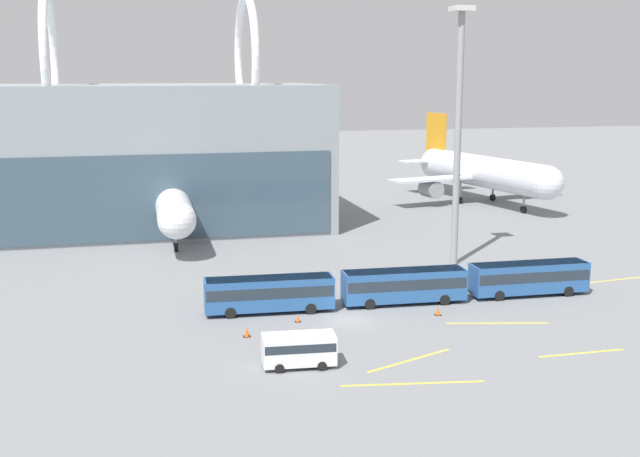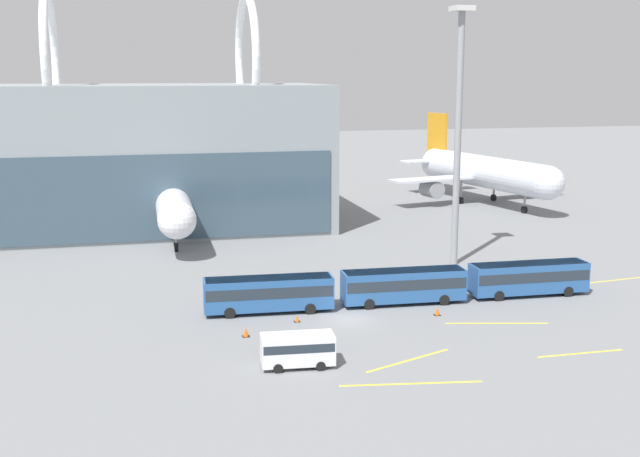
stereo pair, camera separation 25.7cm
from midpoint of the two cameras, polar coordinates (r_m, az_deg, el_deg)
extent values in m
plane|color=slate|center=(70.36, 1.98, -6.48)|extent=(440.00, 440.00, 0.00)
torus|color=white|center=(112.69, -18.75, 11.50)|extent=(1.10, 17.28, 17.28)
torus|color=white|center=(113.60, -5.32, 12.02)|extent=(1.10, 17.28, 17.28)
cylinder|color=white|center=(108.58, -10.62, 2.20)|extent=(5.08, 35.01, 4.35)
sphere|color=white|center=(91.36, -10.21, 0.56)|extent=(4.26, 4.26, 4.26)
cone|color=white|center=(125.86, -10.92, 3.39)|extent=(4.29, 7.75, 4.13)
cube|color=white|center=(110.80, -10.65, 1.97)|extent=(37.46, 4.38, 0.35)
cylinder|color=gray|center=(111.84, -5.26, 1.46)|extent=(2.43, 3.64, 2.35)
cylinder|color=gray|center=(111.20, -16.02, 1.02)|extent=(2.43, 3.64, 2.35)
cube|color=#5B338C|center=(124.41, -11.00, 5.84)|extent=(0.54, 6.79, 9.69)
cube|color=white|center=(124.96, -10.91, 3.53)|extent=(11.37, 3.44, 0.28)
cylinder|color=gray|center=(97.45, -10.31, -0.20)|extent=(0.36, 0.36, 3.83)
cylinder|color=black|center=(97.83, -10.28, -1.30)|extent=(0.47, 1.11, 1.10)
cylinder|color=gray|center=(111.18, -9.16, 1.22)|extent=(0.36, 0.36, 3.83)
cylinder|color=black|center=(111.52, -9.13, 0.25)|extent=(0.47, 1.11, 1.10)
cylinder|color=gray|center=(111.00, -12.08, 1.10)|extent=(0.36, 0.36, 3.83)
cylinder|color=black|center=(111.34, -12.04, 0.13)|extent=(0.47, 1.11, 1.10)
cylinder|color=silver|center=(133.29, 11.56, 3.98)|extent=(11.30, 30.04, 5.12)
sphere|color=silver|center=(121.99, 15.79, 3.15)|extent=(5.02, 5.02, 5.02)
cone|color=silver|center=(145.22, 7.99, 4.66)|extent=(6.14, 7.39, 4.87)
cube|color=silver|center=(134.82, 11.07, 3.69)|extent=(32.47, 10.60, 0.35)
cylinder|color=gray|center=(140.65, 14.01, 3.20)|extent=(3.42, 4.00, 2.74)
cylinder|color=gray|center=(129.81, 7.84, 2.80)|extent=(3.42, 4.00, 2.74)
cube|color=orange|center=(144.18, 8.21, 6.53)|extent=(1.59, 5.60, 8.07)
cube|color=silver|center=(144.57, 8.16, 4.84)|extent=(13.70, 5.96, 0.28)
cylinder|color=gray|center=(125.99, 14.26, 2.26)|extent=(0.36, 0.36, 4.22)
cylinder|color=black|center=(126.32, 14.21, 1.31)|extent=(0.67, 1.17, 1.10)
cylinder|color=gray|center=(137.07, 12.16, 3.04)|extent=(0.36, 0.36, 4.22)
cylinder|color=black|center=(137.37, 12.13, 2.17)|extent=(0.67, 1.17, 1.10)
cylinder|color=gray|center=(133.08, 9.90, 2.89)|extent=(0.36, 0.36, 4.22)
cylinder|color=black|center=(133.39, 9.87, 1.99)|extent=(0.67, 1.17, 1.10)
cube|color=#285693|center=(71.96, -3.74, -4.61)|extent=(11.65, 3.24, 2.84)
cube|color=#232D38|center=(71.88, -3.74, -4.39)|extent=(11.42, 3.26, 0.99)
cube|color=silver|center=(71.61, -3.75, -3.56)|extent=(11.30, 3.14, 0.12)
cylinder|color=black|center=(73.92, -1.07, -5.20)|extent=(1.02, 0.36, 1.00)
cylinder|color=black|center=(71.67, -0.76, -5.72)|extent=(1.02, 0.36, 1.00)
cylinder|color=black|center=(73.15, -6.62, -5.45)|extent=(1.02, 0.36, 1.00)
cylinder|color=black|center=(70.88, -6.49, -5.99)|extent=(1.02, 0.36, 1.00)
cube|color=#285693|center=(74.89, 5.90, -4.01)|extent=(11.63, 3.11, 2.84)
cube|color=#232D38|center=(74.82, 5.90, -3.80)|extent=(11.40, 3.13, 0.99)
cube|color=silver|center=(74.55, 5.92, -3.01)|extent=(11.28, 3.02, 0.12)
cylinder|color=black|center=(77.40, 8.16, -4.56)|extent=(1.01, 0.35, 1.00)
cylinder|color=black|center=(75.25, 8.75, -5.03)|extent=(1.01, 0.35, 1.00)
cylinder|color=black|center=(75.40, 3.01, -4.88)|extent=(1.01, 0.35, 1.00)
cylinder|color=black|center=(73.19, 3.46, -5.38)|extent=(1.01, 0.35, 1.00)
cube|color=#285693|center=(79.79, 14.55, -3.37)|extent=(11.58, 2.88, 2.84)
cube|color=#232D38|center=(79.72, 14.56, -3.18)|extent=(11.35, 2.90, 0.99)
cube|color=silver|center=(79.47, 14.59, -2.43)|extent=(11.23, 2.79, 0.12)
cylinder|color=black|center=(82.76, 16.35, -3.88)|extent=(1.01, 0.33, 1.00)
cylinder|color=black|center=(80.76, 17.15, -4.29)|extent=(1.01, 0.33, 1.00)
cylinder|color=black|center=(79.64, 11.82, -4.24)|extent=(1.01, 0.33, 1.00)
cylinder|color=black|center=(77.56, 12.53, -4.68)|extent=(1.01, 0.33, 1.00)
cube|color=silver|center=(59.07, -1.64, -8.56)|extent=(5.49, 2.62, 2.15)
cube|color=#232D38|center=(58.95, -1.64, -8.24)|extent=(5.33, 2.63, 0.64)
cylinder|color=black|center=(60.59, -0.30, -9.06)|extent=(0.72, 0.28, 0.70)
cylinder|color=black|center=(58.66, 0.02, -9.75)|extent=(0.72, 0.28, 0.70)
cylinder|color=black|center=(60.22, -3.25, -9.21)|extent=(0.72, 0.28, 0.70)
cylinder|color=black|center=(58.28, -3.03, -9.91)|extent=(0.72, 0.28, 0.70)
cylinder|color=gray|center=(89.14, 9.68, 6.14)|extent=(0.75, 0.75, 27.58)
cube|color=silver|center=(89.08, 9.99, 15.16)|extent=(2.20, 2.20, 0.55)
cube|color=yellow|center=(87.18, 18.94, -3.62)|extent=(11.39, 1.58, 0.01)
cube|color=yellow|center=(65.35, 18.00, -8.42)|extent=(7.22, 0.26, 0.01)
cube|color=yellow|center=(70.94, 12.40, -6.59)|extent=(8.65, 2.30, 0.01)
cube|color=yellow|center=(61.10, 6.28, -9.30)|extent=(7.67, 3.43, 0.01)
cube|color=yellow|center=(56.85, 6.47, -10.90)|extent=(9.98, 1.78, 0.01)
cube|color=black|center=(66.22, -5.34, -7.65)|extent=(0.61, 0.61, 0.02)
cone|color=#EA5914|center=(66.09, -5.34, -7.32)|extent=(0.45, 0.45, 0.76)
cube|color=black|center=(72.28, 8.27, -6.10)|extent=(0.58, 0.58, 0.02)
cone|color=#EA5914|center=(72.16, 8.28, -5.81)|extent=(0.43, 0.43, 0.75)
cube|color=black|center=(69.71, -1.69, -6.63)|extent=(0.52, 0.52, 0.02)
cone|color=#EA5914|center=(69.62, -1.69, -6.40)|extent=(0.39, 0.39, 0.57)
camera|label=1|loc=(0.13, -90.08, -0.02)|focal=45.00mm
camera|label=2|loc=(0.13, 89.92, 0.02)|focal=45.00mm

